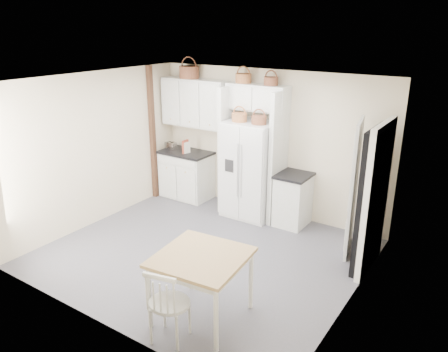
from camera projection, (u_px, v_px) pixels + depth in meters
The scene contains 27 objects.
floor at pixel (204, 253), 6.69m from camera, with size 4.50×4.50×0.00m, color #49494C.
ceiling at pixel (201, 81), 5.83m from camera, with size 4.50×4.50×0.00m, color white.
wall_back at pixel (268, 143), 7.83m from camera, with size 4.50×4.50×0.00m, color beige.
wall_left at pixel (96, 149), 7.44m from camera, with size 4.00×4.00×0.00m, color beige.
wall_right at pixel (357, 208), 5.08m from camera, with size 4.00×4.00×0.00m, color beige.
refrigerator at pixel (251, 170), 7.77m from camera, with size 0.90×0.72×1.73m, color silver.
base_cab_left at pixel (187, 175), 8.75m from camera, with size 0.98×0.62×0.91m, color beige.
base_cab_right at pixel (293, 201), 7.53m from camera, with size 0.50×0.60×0.88m, color beige.
dining_table at pixel (202, 287), 5.12m from camera, with size 0.99×0.99×0.82m, color olive.
windsor_chair at pixel (169, 303), 4.73m from camera, with size 0.45×0.41×0.93m, color beige.
counter_left at pixel (186, 152), 8.59m from camera, with size 1.02×0.66×0.04m, color black.
counter_right at pixel (294, 175), 7.38m from camera, with size 0.54×0.64×0.04m, color black.
toaster at pixel (171, 146), 8.67m from camera, with size 0.23×0.13×0.16m, color silver.
cookbook_red at pixel (185, 146), 8.45m from camera, with size 0.04×0.17×0.26m, color maroon.
cookbook_cream at pixel (187, 148), 8.44m from camera, with size 0.03×0.14×0.22m, color beige.
basket_upper_b at pixel (189, 72), 8.17m from camera, with size 0.39×0.39×0.23m, color brown.
basket_bridge_a at pixel (243, 78), 7.56m from camera, with size 0.28×0.28×0.16m, color brown.
basket_bridge_b at pixel (271, 81), 7.28m from camera, with size 0.24×0.24×0.14m, color brown.
basket_fridge_a at pixel (239, 117), 7.48m from camera, with size 0.27×0.27×0.14m, color brown.
basket_fridge_b at pixel (259, 120), 7.28m from camera, with size 0.26×0.26×0.14m, color brown.
upper_cabinet at pixel (195, 103), 8.29m from camera, with size 1.40×0.34×0.90m, color beige.
bridge_cabinet at pixel (258, 97), 7.51m from camera, with size 1.12×0.34×0.45m, color beige.
fridge_panel_left at pixel (229, 149), 7.99m from camera, with size 0.08×0.60×2.30m, color beige.
fridge_panel_right at pixel (278, 158), 7.46m from camera, with size 0.08×0.60×2.30m, color beige.
trim_post at pixel (153, 134), 8.48m from camera, with size 0.09×0.09×2.60m, color #371D0E.
doorway_void at pixel (372, 201), 6.01m from camera, with size 0.18×0.85×2.05m, color black.
door_slab at pixel (354, 188), 6.46m from camera, with size 0.80×0.04×2.05m, color white.
Camera 1 is at (3.55, -4.75, 3.33)m, focal length 35.00 mm.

